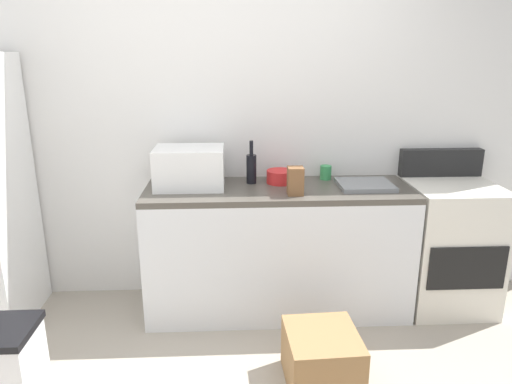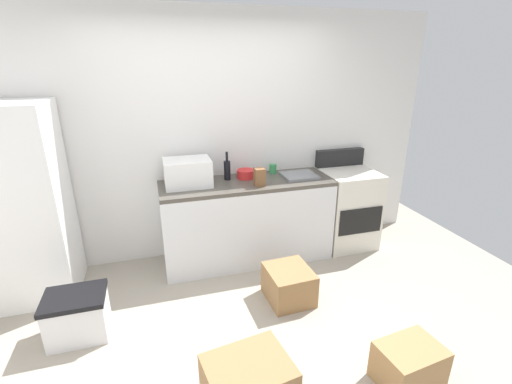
% 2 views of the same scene
% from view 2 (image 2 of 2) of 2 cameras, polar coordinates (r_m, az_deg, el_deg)
% --- Properties ---
extents(ground_plane, '(6.00, 6.00, 0.00)m').
position_cam_2_polar(ground_plane, '(3.12, -0.90, -21.93)').
color(ground_plane, '#9E9384').
extents(wall_back, '(5.00, 0.10, 2.60)m').
position_cam_2_polar(wall_back, '(3.90, -7.21, 8.42)').
color(wall_back, silver).
rests_on(wall_back, ground_plane).
extents(kitchen_counter, '(1.80, 0.60, 0.90)m').
position_cam_2_polar(kitchen_counter, '(3.91, -1.44, -4.58)').
color(kitchen_counter, silver).
rests_on(kitchen_counter, ground_plane).
extents(refrigerator, '(0.68, 0.66, 1.78)m').
position_cam_2_polar(refrigerator, '(3.76, -33.04, -1.80)').
color(refrigerator, white).
rests_on(refrigerator, ground_plane).
extents(stove_oven, '(0.60, 0.61, 1.10)m').
position_cam_2_polar(stove_oven, '(4.35, 14.25, -2.30)').
color(stove_oven, silver).
rests_on(stove_oven, ground_plane).
extents(microwave, '(0.46, 0.34, 0.27)m').
position_cam_2_polar(microwave, '(3.65, -10.84, 3.07)').
color(microwave, white).
rests_on(microwave, kitchen_counter).
extents(sink_basin, '(0.36, 0.32, 0.03)m').
position_cam_2_polar(sink_basin, '(3.91, 6.90, 2.62)').
color(sink_basin, slate).
rests_on(sink_basin, kitchen_counter).
extents(wine_bottle, '(0.07, 0.07, 0.30)m').
position_cam_2_polar(wine_bottle, '(3.78, -4.62, 3.59)').
color(wine_bottle, black).
rests_on(wine_bottle, kitchen_counter).
extents(coffee_mug, '(0.08, 0.08, 0.10)m').
position_cam_2_polar(coffee_mug, '(4.01, 2.70, 3.72)').
color(coffee_mug, '#338C4C').
rests_on(coffee_mug, kitchen_counter).
extents(knife_block, '(0.10, 0.10, 0.18)m').
position_cam_2_polar(knife_block, '(3.59, 0.56, 2.39)').
color(knife_block, brown).
rests_on(knife_block, kitchen_counter).
extents(mixing_bowl, '(0.19, 0.19, 0.09)m').
position_cam_2_polar(mixing_bowl, '(3.84, -1.65, 2.91)').
color(mixing_bowl, red).
rests_on(mixing_bowl, kitchen_counter).
extents(cardboard_box_large, '(0.46, 0.35, 0.29)m').
position_cam_2_polar(cardboard_box_large, '(2.90, 23.16, -23.95)').
color(cardboard_box_large, '#A37A4C').
rests_on(cardboard_box_large, ground_plane).
extents(cardboard_box_small, '(0.41, 0.45, 0.31)m').
position_cam_2_polar(cardboard_box_small, '(3.41, 5.24, -14.43)').
color(cardboard_box_small, olive).
rests_on(cardboard_box_small, ground_plane).
extents(storage_bin, '(0.46, 0.36, 0.38)m').
position_cam_2_polar(storage_bin, '(3.32, -26.57, -17.17)').
color(storage_bin, silver).
rests_on(storage_bin, ground_plane).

